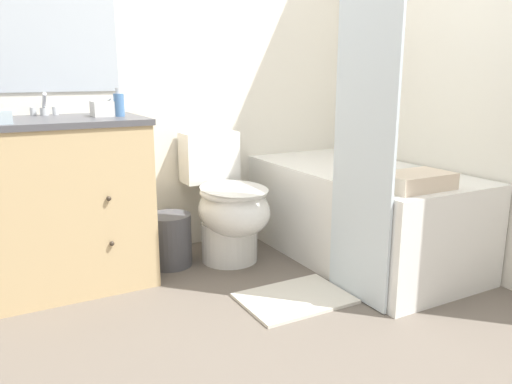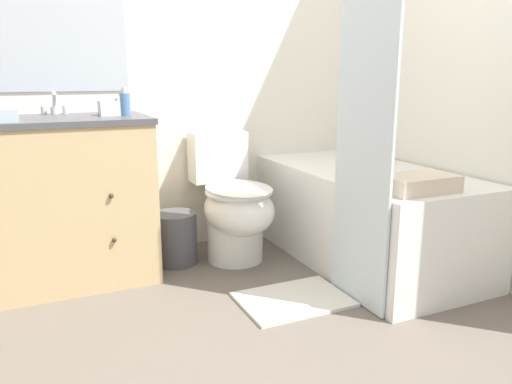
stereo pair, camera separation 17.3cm
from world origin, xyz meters
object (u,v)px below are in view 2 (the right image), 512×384
(bathtub, at_px, (366,215))
(wastebasket, at_px, (175,238))
(soap_dispenser, at_px, (125,103))
(tissue_box, at_px, (113,107))
(bath_mat, at_px, (293,299))
(bath_towel_folded, at_px, (418,183))
(sink_faucet, at_px, (55,108))
(toilet, at_px, (234,206))
(vanity_cabinet, at_px, (65,198))

(bathtub, distance_m, wastebasket, 1.14)
(bathtub, relative_size, soap_dispenser, 9.76)
(wastebasket, xyz_separation_m, tissue_box, (-0.30, 0.03, 0.77))
(bath_mat, bearing_deg, bath_towel_folded, -22.75)
(soap_dispenser, relative_size, bath_towel_folded, 0.41)
(sink_faucet, relative_size, soap_dispenser, 0.97)
(bathtub, height_order, bath_mat, bathtub)
(toilet, height_order, bath_mat, toilet)
(sink_faucet, xyz_separation_m, bathtub, (1.64, -0.64, -0.63))
(bathtub, relative_size, wastebasket, 4.68)
(tissue_box, height_order, bath_towel_folded, tissue_box)
(tissue_box, height_order, bath_mat, tissue_box)
(sink_faucet, height_order, bath_mat, sink_faucet)
(bathtub, height_order, bath_towel_folded, bath_towel_folded)
(tissue_box, distance_m, bath_mat, 1.38)
(wastebasket, distance_m, tissue_box, 0.83)
(sink_faucet, bearing_deg, vanity_cabinet, -90.00)
(toilet, bearing_deg, wastebasket, 165.78)
(tissue_box, bearing_deg, wastebasket, -5.50)
(wastebasket, bearing_deg, soap_dispenser, -174.22)
(tissue_box, bearing_deg, bath_mat, -48.33)
(toilet, xyz_separation_m, bathtub, (0.71, -0.33, -0.05))
(wastebasket, relative_size, soap_dispenser, 2.09)
(tissue_box, distance_m, bath_towel_folded, 1.61)
(vanity_cabinet, bearing_deg, bath_mat, -38.07)
(vanity_cabinet, height_order, toilet, vanity_cabinet)
(toilet, bearing_deg, bath_towel_folded, -56.68)
(toilet, xyz_separation_m, wastebasket, (-0.34, 0.09, -0.18))
(wastebasket, bearing_deg, bathtub, -21.83)
(toilet, distance_m, wastebasket, 0.40)
(bath_mat, bearing_deg, wastebasket, 117.44)
(bathtub, bearing_deg, soap_dispenser, 163.05)
(sink_faucet, bearing_deg, bathtub, -21.50)
(bathtub, bearing_deg, wastebasket, 158.17)
(wastebasket, xyz_separation_m, bath_towel_folded, (0.92, -0.97, 0.44))
(bathtub, xyz_separation_m, bath_mat, (-0.67, -0.32, -0.27))
(vanity_cabinet, height_order, tissue_box, tissue_box)
(vanity_cabinet, relative_size, toilet, 1.20)
(vanity_cabinet, distance_m, soap_dispenser, 0.60)
(toilet, xyz_separation_m, bath_towel_folded, (0.58, -0.88, 0.26))
(tissue_box, distance_m, soap_dispenser, 0.08)
(toilet, relative_size, soap_dispenser, 5.08)
(tissue_box, xyz_separation_m, soap_dispenser, (0.05, -0.05, 0.02))
(bath_towel_folded, bearing_deg, tissue_box, 140.80)
(wastebasket, relative_size, bath_towel_folded, 0.87)
(sink_faucet, distance_m, toilet, 1.14)
(vanity_cabinet, xyz_separation_m, tissue_box, (0.28, 0.01, 0.47))
(wastebasket, height_order, bath_mat, wastebasket)
(vanity_cabinet, height_order, bath_mat, vanity_cabinet)
(tissue_box, relative_size, soap_dispenser, 0.99)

